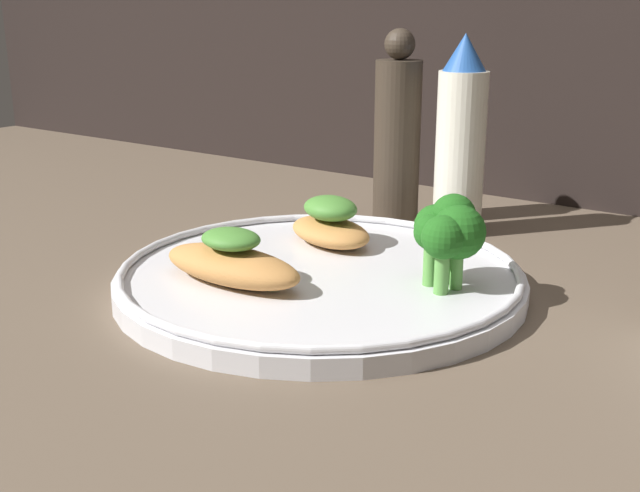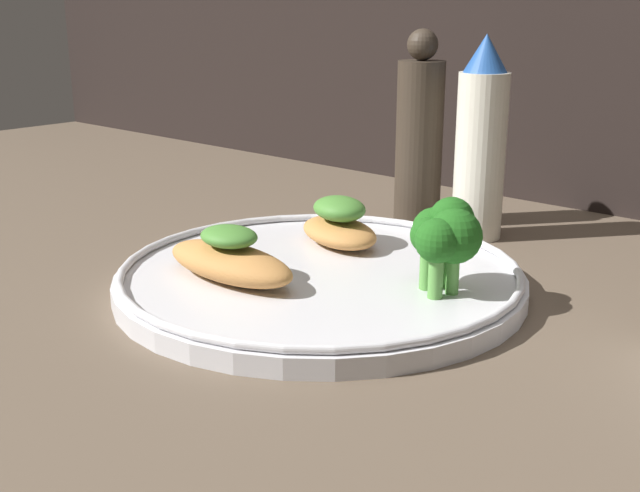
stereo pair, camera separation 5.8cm
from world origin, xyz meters
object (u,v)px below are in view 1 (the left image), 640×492
Objects in this scene: broccoli_bunch at (447,232)px; pepper_grinder at (397,136)px; sauce_bottle at (461,140)px; plate at (320,277)px.

broccoli_bunch is 22.56cm from pepper_grinder.
sauce_bottle is at bearing 114.01° from broccoli_bunch.
sauce_bottle is 6.56cm from pepper_grinder.
broccoli_bunch is (8.87, 2.66, 4.37)cm from plate.
plate is 1.68× the size of sauce_bottle.
pepper_grinder is at bearing 129.54° from broccoli_bunch.
plate is 4.68× the size of broccoli_bunch.
plate is 10.24cm from broccoli_bunch.
broccoli_bunch is at bearing -50.46° from pepper_grinder.
plate is at bearing -74.91° from pepper_grinder.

